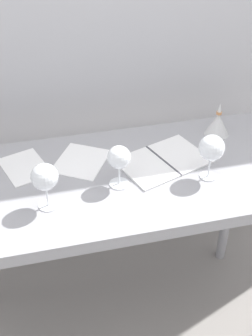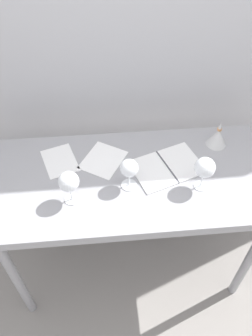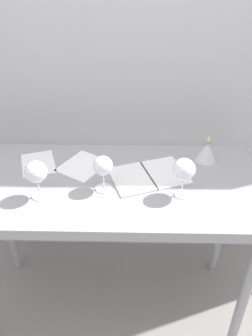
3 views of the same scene
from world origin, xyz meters
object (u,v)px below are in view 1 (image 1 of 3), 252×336
(open_notebook, at_px, (163,161))
(wine_glass_near_right, at_px, (212,149))
(wine_glass_near_center, at_px, (119,159))
(tasting_sheet_lower, at_px, (81,161))
(decanter_funnel, at_px, (218,124))
(tasting_sheet_upper, at_px, (25,167))
(wine_glass_near_left, at_px, (45,178))

(open_notebook, bearing_deg, wine_glass_near_right, -64.01)
(wine_glass_near_center, bearing_deg, tasting_sheet_lower, 123.03)
(decanter_funnel, bearing_deg, wine_glass_near_right, -118.50)
(wine_glass_near_right, height_order, tasting_sheet_upper, wine_glass_near_right)
(open_notebook, bearing_deg, wine_glass_near_left, 179.34)
(tasting_sheet_upper, bearing_deg, wine_glass_near_left, -93.23)
(wine_glass_near_left, height_order, tasting_sheet_upper, wine_glass_near_left)
(open_notebook, relative_size, tasting_sheet_upper, 1.89)
(wine_glass_near_right, xyz_separation_m, tasting_sheet_lower, (-0.45, 0.21, -0.13))
(wine_glass_near_right, distance_m, wine_glass_near_left, 0.61)
(wine_glass_near_left, height_order, decanter_funnel, wine_glass_near_left)
(wine_glass_near_left, xyz_separation_m, decanter_funnel, (0.76, 0.31, -0.07))
(tasting_sheet_upper, bearing_deg, wine_glass_near_right, -36.72)
(wine_glass_near_center, xyz_separation_m, open_notebook, (0.20, 0.10, -0.11))
(open_notebook, bearing_deg, tasting_sheet_lower, 146.61)
(wine_glass_near_right, distance_m, tasting_sheet_lower, 0.52)
(tasting_sheet_upper, height_order, tasting_sheet_lower, same)
(wine_glass_near_center, relative_size, tasting_sheet_lower, 0.77)
(wine_glass_near_left, bearing_deg, tasting_sheet_upper, 104.80)
(wine_glass_near_left, distance_m, decanter_funnel, 0.82)
(wine_glass_near_left, distance_m, wine_glass_near_center, 0.28)
(wine_glass_near_center, xyz_separation_m, tasting_sheet_upper, (-0.34, 0.19, -0.12))
(wine_glass_near_center, relative_size, tasting_sheet_upper, 0.78)
(wine_glass_near_left, xyz_separation_m, tasting_sheet_lower, (0.15, 0.24, -0.12))
(tasting_sheet_lower, bearing_deg, wine_glass_near_right, 6.00)
(wine_glass_near_right, distance_m, open_notebook, 0.23)
(open_notebook, distance_m, tasting_sheet_upper, 0.55)
(wine_glass_near_right, height_order, open_notebook, wine_glass_near_right)
(tasting_sheet_upper, bearing_deg, decanter_funnel, -14.39)
(wine_glass_near_center, distance_m, tasting_sheet_lower, 0.24)
(wine_glass_near_right, bearing_deg, tasting_sheet_upper, 161.31)
(wine_glass_near_left, xyz_separation_m, wine_glass_near_center, (0.27, 0.06, -0.01))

